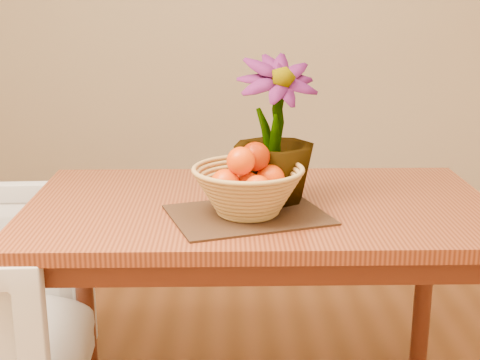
{
  "coord_description": "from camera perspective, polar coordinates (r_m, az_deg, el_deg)",
  "views": [
    {
      "loc": [
        -0.1,
        -1.62,
        1.35
      ],
      "look_at": [
        -0.06,
        0.17,
        0.85
      ],
      "focal_mm": 50.0,
      "sensor_mm": 36.0,
      "label": 1
    }
  ],
  "objects": [
    {
      "name": "wicker_basket",
      "position": [
        1.87,
        0.69,
        -1.05
      ],
      "size": [
        0.32,
        0.32,
        0.13
      ],
      "color": "#B18749",
      "rests_on": "placemat"
    },
    {
      "name": "potted_plant",
      "position": [
        1.97,
        2.95,
        4.23
      ],
      "size": [
        0.3,
        0.3,
        0.44
      ],
      "primitive_type": "imported",
      "rotation": [
        0.0,
        0.0,
        0.28
      ],
      "color": "#1D4C15",
      "rests_on": "table"
    },
    {
      "name": "placemat",
      "position": [
        1.89,
        0.68,
        -2.99
      ],
      "size": [
        0.5,
        0.43,
        0.01
      ],
      "primitive_type": "cube",
      "rotation": [
        0.0,
        0.0,
        0.31
      ],
      "color": "#372414",
      "rests_on": "table"
    },
    {
      "name": "table",
      "position": [
        2.04,
        1.72,
        -4.24
      ],
      "size": [
        1.4,
        0.8,
        0.75
      ],
      "color": "brown",
      "rests_on": "floor"
    },
    {
      "name": "orange_pile",
      "position": [
        1.85,
        0.8,
        0.67
      ],
      "size": [
        0.21,
        0.2,
        0.15
      ],
      "rotation": [
        0.0,
        0.0,
        -0.25
      ],
      "color": "red",
      "rests_on": "wicker_basket"
    }
  ]
}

